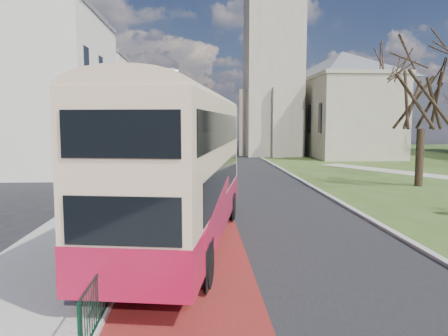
{
  "coord_description": "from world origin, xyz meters",
  "views": [
    {
      "loc": [
        -0.94,
        -15.06,
        4.07
      ],
      "look_at": [
        0.18,
        4.59,
        2.0
      ],
      "focal_mm": 35.0,
      "sensor_mm": 36.0,
      "label": 1
    }
  ],
  "objects": [
    {
      "name": "ground",
      "position": [
        0.0,
        0.0,
        0.0
      ],
      "size": [
        160.0,
        160.0,
        0.0
      ],
      "primitive_type": "plane",
      "color": "black",
      "rests_on": "ground"
    },
    {
      "name": "kerb_east",
      "position": [
        6.1,
        22.0,
        0.07
      ],
      "size": [
        0.25,
        80.0,
        0.13
      ],
      "primitive_type": "cube",
      "color": "#999993",
      "rests_on": "ground"
    },
    {
      "name": "bus",
      "position": [
        -1.49,
        -0.88,
        2.83
      ],
      "size": [
        4.58,
        12.14,
        4.96
      ],
      "rotation": [
        0.0,
        0.0,
        -0.16
      ],
      "color": "#A30F30",
      "rests_on": "ground"
    },
    {
      "name": "gothic_church",
      "position": [
        12.56,
        38.0,
        13.13
      ],
      "size": [
        16.38,
        18.0,
        40.0
      ],
      "color": "gray",
      "rests_on": "ground"
    },
    {
      "name": "bus_lane",
      "position": [
        -1.2,
        20.0,
        0.01
      ],
      "size": [
        3.4,
        120.0,
        0.01
      ],
      "primitive_type": "cube",
      "color": "#591414",
      "rests_on": "ground"
    },
    {
      "name": "street_block_far",
      "position": [
        -14.0,
        38.0,
        5.76
      ],
      "size": [
        10.3,
        16.3,
        11.5
      ],
      "color": "beige",
      "rests_on": "ground"
    },
    {
      "name": "pavement_west",
      "position": [
        -5.0,
        20.0,
        0.06
      ],
      "size": [
        4.0,
        120.0,
        0.12
      ],
      "primitive_type": "cube",
      "color": "gray",
      "rests_on": "ground"
    },
    {
      "name": "winter_tree_near",
      "position": [
        12.94,
        11.59,
        6.5
      ],
      "size": [
        7.36,
        7.36,
        9.34
      ],
      "rotation": [
        0.0,
        0.0,
        -0.18
      ],
      "color": "black",
      "rests_on": "grass_green"
    },
    {
      "name": "streetlamp",
      "position": [
        -4.35,
        18.0,
        4.59
      ],
      "size": [
        2.13,
        0.18,
        8.0
      ],
      "color": "gray",
      "rests_on": "pavement_west"
    },
    {
      "name": "street_block_near",
      "position": [
        -14.0,
        22.0,
        6.51
      ],
      "size": [
        10.3,
        14.3,
        13.0
      ],
      "color": "beige",
      "rests_on": "ground"
    },
    {
      "name": "kerb_west",
      "position": [
        -3.0,
        20.0,
        0.07
      ],
      "size": [
        0.25,
        120.0,
        0.13
      ],
      "primitive_type": "cube",
      "color": "#999993",
      "rests_on": "ground"
    },
    {
      "name": "pedestrian_railing",
      "position": [
        -2.95,
        4.0,
        0.55
      ],
      "size": [
        0.07,
        24.0,
        1.12
      ],
      "color": "#0B3420",
      "rests_on": "ground"
    },
    {
      "name": "road_carriageway",
      "position": [
        1.5,
        20.0,
        0.01
      ],
      "size": [
        9.0,
        120.0,
        0.01
      ],
      "primitive_type": "cube",
      "color": "black",
      "rests_on": "ground"
    }
  ]
}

